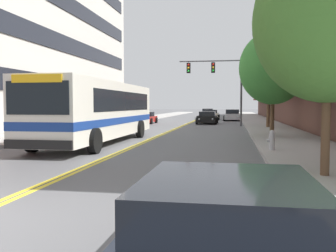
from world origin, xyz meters
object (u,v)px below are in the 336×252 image
at_px(street_tree_right_far, 269,75).
at_px(traffic_signal_mast, 219,77).
at_px(fire_hydrant, 272,140).
at_px(car_red_parked_left_near, 145,118).
at_px(street_tree_right_mid, 273,68).
at_px(car_black_moving_lead, 207,118).
at_px(car_charcoal_moving_second, 208,114).
at_px(car_champagne_moving_third, 211,115).
at_px(city_bus, 99,109).
at_px(street_tree_right_near, 328,21).
at_px(car_silver_parked_right_mid, 232,115).

bearing_deg(street_tree_right_far, traffic_signal_mast, 140.16).
bearing_deg(fire_hydrant, traffic_signal_mast, 98.00).
distance_m(car_red_parked_left_near, street_tree_right_mid, 19.02).
distance_m(car_black_moving_lead, street_tree_right_mid, 16.78).
bearing_deg(car_red_parked_left_near, traffic_signal_mast, -21.46).
relative_size(car_red_parked_left_near, street_tree_right_mid, 0.70).
bearing_deg(fire_hydrant, car_charcoal_moving_second, 97.16).
bearing_deg(street_tree_right_far, car_champagne_moving_third, 107.91).
xyz_separation_m(city_bus, street_tree_right_mid, (8.81, 4.17, 2.30)).
height_order(street_tree_right_near, fire_hydrant, street_tree_right_near).
relative_size(city_bus, traffic_signal_mast, 1.92).
relative_size(street_tree_right_mid, street_tree_right_far, 1.00).
bearing_deg(street_tree_right_far, street_tree_right_mid, -93.82).
relative_size(traffic_signal_mast, street_tree_right_mid, 1.04).
bearing_deg(traffic_signal_mast, car_silver_parked_right_mid, 84.22).
xyz_separation_m(city_bus, traffic_signal_mast, (5.41, 16.29, 2.73)).
xyz_separation_m(car_champagne_moving_third, street_tree_right_mid, (4.94, -25.88, 3.39)).
xyz_separation_m(car_silver_parked_right_mid, car_black_moving_lead, (-2.50, -8.14, -0.03)).
xyz_separation_m(car_red_parked_left_near, street_tree_right_far, (11.61, -6.33, 3.69)).
height_order(car_silver_parked_right_mid, fire_hydrant, car_silver_parked_right_mid).
bearing_deg(car_silver_parked_right_mid, car_red_parked_left_near, -135.14).
distance_m(city_bus, street_tree_right_near, 12.18).
distance_m(traffic_signal_mast, street_tree_right_mid, 12.59).
relative_size(car_black_moving_lead, street_tree_right_near, 0.74).
height_order(street_tree_right_near, street_tree_right_mid, street_tree_right_mid).
distance_m(car_champagne_moving_third, street_tree_right_mid, 26.56).
xyz_separation_m(car_charcoal_moving_second, fire_hydrant, (5.06, -40.28, -0.11)).
distance_m(city_bus, car_black_moving_lead, 20.36).
relative_size(street_tree_right_near, street_tree_right_far, 0.98).
bearing_deg(street_tree_right_mid, street_tree_right_far, 86.18).
bearing_deg(car_champagne_moving_third, street_tree_right_mid, -79.20).
bearing_deg(street_tree_right_near, traffic_signal_mast, 98.06).
height_order(car_charcoal_moving_second, traffic_signal_mast, traffic_signal_mast).
height_order(car_red_parked_left_near, street_tree_right_far, street_tree_right_far).
xyz_separation_m(car_silver_parked_right_mid, car_charcoal_moving_second, (-3.56, 9.37, 0.01)).
bearing_deg(traffic_signal_mast, city_bus, -108.37).
height_order(car_black_moving_lead, traffic_signal_mast, traffic_signal_mast).
bearing_deg(car_champagne_moving_third, street_tree_right_far, -72.09).
height_order(city_bus, car_silver_parked_right_mid, city_bus).
height_order(car_champagne_moving_third, street_tree_right_far, street_tree_right_far).
relative_size(car_charcoal_moving_second, fire_hydrant, 5.71).
distance_m(street_tree_right_near, fire_hydrant, 6.27).
distance_m(car_charcoal_moving_second, street_tree_right_far, 25.54).
bearing_deg(car_champagne_moving_third, car_red_parked_left_near, -119.51).
xyz_separation_m(car_silver_parked_right_mid, car_champagne_moving_third, (-2.72, 1.99, -0.01)).
bearing_deg(street_tree_right_near, car_charcoal_moving_second, 97.29).
relative_size(car_black_moving_lead, street_tree_right_mid, 0.73).
bearing_deg(city_bus, car_red_parked_left_near, 96.55).
bearing_deg(street_tree_right_near, street_tree_right_far, 88.52).
height_order(car_red_parked_left_near, car_champagne_moving_third, car_champagne_moving_third).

